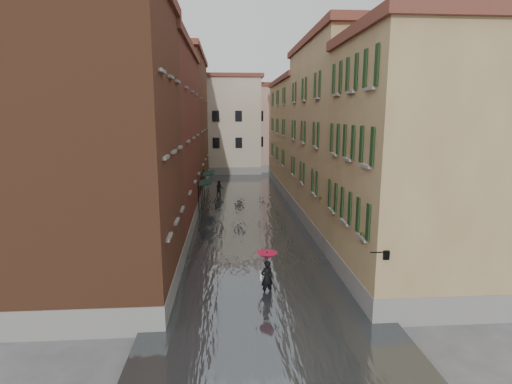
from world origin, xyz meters
name	(u,v)px	position (x,y,z in m)	size (l,w,h in m)	color
ground	(258,271)	(0.00, 0.00, 0.00)	(120.00, 120.00, 0.00)	#515254
floodwater	(246,211)	(0.00, 13.00, 0.10)	(10.00, 60.00, 0.20)	#454A4D
building_left_near	(103,154)	(-7.00, -2.00, 6.50)	(6.00, 8.00, 13.00)	brown
building_left_mid	(150,142)	(-7.00, 9.00, 6.25)	(6.00, 14.00, 12.50)	maroon
building_left_far	(176,126)	(-7.00, 24.00, 7.00)	(6.00, 16.00, 14.00)	brown
building_right_near	(411,168)	(7.00, -2.00, 5.75)	(6.00, 8.00, 11.50)	#95774D
building_right_mid	(344,138)	(7.00, 9.00, 6.50)	(6.00, 14.00, 13.00)	tan
building_right_far	(304,137)	(7.00, 24.00, 5.75)	(6.00, 16.00, 11.50)	#95774D
building_end_cream	(217,127)	(-3.00, 38.00, 6.50)	(12.00, 9.00, 13.00)	beige
building_end_pink	(277,129)	(6.00, 40.00, 6.00)	(10.00, 9.00, 12.00)	tan
awning_near	(205,183)	(-3.48, 13.70, 2.47)	(1.09, 3.13, 2.80)	#152F24
awning_far	(208,174)	(-3.49, 18.82, 2.47)	(1.09, 3.03, 2.80)	#152F24
wall_lantern	(385,254)	(4.33, -6.00, 3.01)	(0.71, 0.22, 0.35)	black
window_planters	(339,208)	(4.12, -0.41, 3.51)	(0.59, 8.32, 0.84)	brown
pedestrian_main	(267,269)	(0.16, -2.83, 1.26)	(0.97, 0.97, 2.06)	black
pedestrian_far	(219,189)	(-2.39, 19.78, 0.83)	(0.81, 0.63, 1.66)	black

